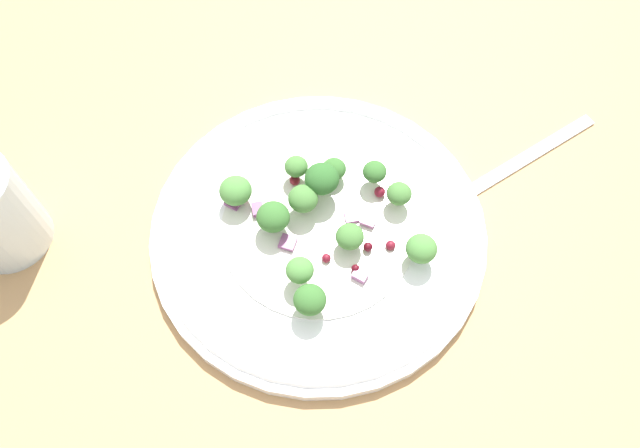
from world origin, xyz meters
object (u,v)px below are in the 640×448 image
(broccoli_floret_2, at_px, (273,217))
(broccoli_floret_0, at_px, (322,179))
(fork, at_px, (508,168))
(plate, at_px, (320,234))
(broccoli_floret_1, at_px, (298,271))

(broccoli_floret_2, bearing_deg, broccoli_floret_0, -158.25)
(broccoli_floret_0, relative_size, fork, 0.16)
(broccoli_floret_0, distance_m, broccoli_floret_2, 0.05)
(plate, relative_size, broccoli_floret_2, 10.17)
(broccoli_floret_1, distance_m, broccoli_floret_2, 0.05)
(broccoli_floret_2, relative_size, fork, 0.15)
(broccoli_floret_2, bearing_deg, broccoli_floret_1, 94.97)
(broccoli_floret_1, bearing_deg, fork, -166.90)
(broccoli_floret_0, distance_m, fork, 0.18)
(broccoli_floret_1, height_order, broccoli_floret_2, broccoli_floret_2)
(plate, distance_m, broccoli_floret_1, 0.06)
(broccoli_floret_0, relative_size, broccoli_floret_1, 1.32)
(plate, height_order, broccoli_floret_1, broccoli_floret_1)
(broccoli_floret_0, bearing_deg, plate, 69.17)
(plate, height_order, broccoli_floret_2, broccoli_floret_2)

